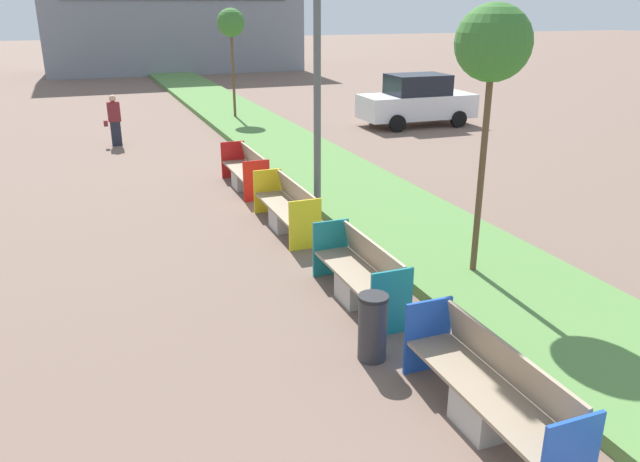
{
  "coord_description": "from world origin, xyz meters",
  "views": [
    {
      "loc": [
        -2.72,
        -0.45,
        4.22
      ],
      "look_at": [
        0.9,
        8.86,
        0.6
      ],
      "focal_mm": 35.0,
      "sensor_mm": 36.0,
      "label": 1
    }
  ],
  "objects_px": {
    "bench_blue_frame": "(489,396)",
    "bench_red_frame": "(246,173)",
    "bench_teal_frame": "(360,278)",
    "bench_yellow_frame": "(287,211)",
    "parked_car_distant": "(417,101)",
    "sapling_tree_far": "(231,24)",
    "pedestrian_walking": "(114,120)",
    "sapling_tree_near": "(493,46)",
    "litter_bin": "(373,327)"
  },
  "relations": [
    {
      "from": "sapling_tree_far",
      "to": "litter_bin",
      "type": "bearing_deg",
      "value": -98.39
    },
    {
      "from": "bench_teal_frame",
      "to": "sapling_tree_near",
      "type": "height_order",
      "value": "sapling_tree_near"
    },
    {
      "from": "bench_yellow_frame",
      "to": "parked_car_distant",
      "type": "distance_m",
      "value": 12.2
    },
    {
      "from": "bench_blue_frame",
      "to": "pedestrian_walking",
      "type": "relative_size",
      "value": 1.53
    },
    {
      "from": "bench_teal_frame",
      "to": "bench_yellow_frame",
      "type": "bearing_deg",
      "value": 89.96
    },
    {
      "from": "bench_red_frame",
      "to": "sapling_tree_near",
      "type": "distance_m",
      "value": 7.66
    },
    {
      "from": "bench_blue_frame",
      "to": "sapling_tree_far",
      "type": "bearing_deg",
      "value": 83.94
    },
    {
      "from": "litter_bin",
      "to": "pedestrian_walking",
      "type": "distance_m",
      "value": 14.66
    },
    {
      "from": "bench_red_frame",
      "to": "litter_bin",
      "type": "relative_size",
      "value": 2.57
    },
    {
      "from": "bench_teal_frame",
      "to": "bench_yellow_frame",
      "type": "xyz_separation_m",
      "value": [
        0.0,
        3.48,
        0.01
      ]
    },
    {
      "from": "litter_bin",
      "to": "sapling_tree_far",
      "type": "xyz_separation_m",
      "value": [
        2.58,
        17.51,
        3.12
      ]
    },
    {
      "from": "sapling_tree_far",
      "to": "parked_car_distant",
      "type": "relative_size",
      "value": 0.98
    },
    {
      "from": "pedestrian_walking",
      "to": "bench_red_frame",
      "type": "bearing_deg",
      "value": -67.77
    },
    {
      "from": "sapling_tree_far",
      "to": "pedestrian_walking",
      "type": "height_order",
      "value": "sapling_tree_far"
    },
    {
      "from": "parked_car_distant",
      "to": "bench_red_frame",
      "type": "bearing_deg",
      "value": -142.38
    },
    {
      "from": "bench_blue_frame",
      "to": "litter_bin",
      "type": "height_order",
      "value": "bench_blue_frame"
    },
    {
      "from": "sapling_tree_near",
      "to": "sapling_tree_far",
      "type": "height_order",
      "value": "sapling_tree_near"
    },
    {
      "from": "bench_red_frame",
      "to": "pedestrian_walking",
      "type": "relative_size",
      "value": 1.42
    },
    {
      "from": "pedestrian_walking",
      "to": "bench_blue_frame",
      "type": "bearing_deg",
      "value": -80.93
    },
    {
      "from": "litter_bin",
      "to": "sapling_tree_near",
      "type": "distance_m",
      "value": 4.43
    },
    {
      "from": "bench_teal_frame",
      "to": "pedestrian_walking",
      "type": "bearing_deg",
      "value": 101.26
    },
    {
      "from": "bench_yellow_frame",
      "to": "litter_bin",
      "type": "distance_m",
      "value": 5.06
    },
    {
      "from": "litter_bin",
      "to": "sapling_tree_far",
      "type": "height_order",
      "value": "sapling_tree_far"
    },
    {
      "from": "bench_blue_frame",
      "to": "sapling_tree_near",
      "type": "distance_m",
      "value": 5.06
    },
    {
      "from": "bench_teal_frame",
      "to": "sapling_tree_far",
      "type": "distance_m",
      "value": 16.4
    },
    {
      "from": "bench_yellow_frame",
      "to": "pedestrian_walking",
      "type": "xyz_separation_m",
      "value": [
        -2.58,
        9.48,
        0.42
      ]
    },
    {
      "from": "bench_yellow_frame",
      "to": "parked_car_distant",
      "type": "bearing_deg",
      "value": 48.44
    },
    {
      "from": "bench_blue_frame",
      "to": "bench_red_frame",
      "type": "height_order",
      "value": "same"
    },
    {
      "from": "litter_bin",
      "to": "pedestrian_walking",
      "type": "relative_size",
      "value": 0.55
    },
    {
      "from": "bench_yellow_frame",
      "to": "sapling_tree_far",
      "type": "distance_m",
      "value": 13.04
    },
    {
      "from": "bench_red_frame",
      "to": "sapling_tree_far",
      "type": "relative_size",
      "value": 0.55
    },
    {
      "from": "bench_red_frame",
      "to": "sapling_tree_far",
      "type": "bearing_deg",
      "value": 77.65
    },
    {
      "from": "sapling_tree_near",
      "to": "pedestrian_walking",
      "type": "xyz_separation_m",
      "value": [
        -4.62,
        12.92,
        -2.87
      ]
    },
    {
      "from": "bench_teal_frame",
      "to": "sapling_tree_near",
      "type": "bearing_deg",
      "value": 1.09
    },
    {
      "from": "bench_blue_frame",
      "to": "bench_teal_frame",
      "type": "bearing_deg",
      "value": 90.05
    },
    {
      "from": "bench_blue_frame",
      "to": "sapling_tree_far",
      "type": "xyz_separation_m",
      "value": [
        2.04,
        19.18,
        3.19
      ]
    },
    {
      "from": "pedestrian_walking",
      "to": "parked_car_distant",
      "type": "height_order",
      "value": "parked_car_distant"
    },
    {
      "from": "bench_blue_frame",
      "to": "pedestrian_walking",
      "type": "xyz_separation_m",
      "value": [
        -2.58,
        16.19,
        0.42
      ]
    },
    {
      "from": "parked_car_distant",
      "to": "pedestrian_walking",
      "type": "bearing_deg",
      "value": 179.31
    },
    {
      "from": "bench_teal_frame",
      "to": "bench_red_frame",
      "type": "distance_m",
      "value": 6.65
    },
    {
      "from": "bench_yellow_frame",
      "to": "sapling_tree_far",
      "type": "height_order",
      "value": "sapling_tree_far"
    },
    {
      "from": "bench_yellow_frame",
      "to": "parked_car_distant",
      "type": "relative_size",
      "value": 0.56
    },
    {
      "from": "parked_car_distant",
      "to": "bench_yellow_frame",
      "type": "bearing_deg",
      "value": -130.28
    },
    {
      "from": "bench_blue_frame",
      "to": "sapling_tree_near",
      "type": "xyz_separation_m",
      "value": [
        2.04,
        3.26,
        3.29
      ]
    },
    {
      "from": "sapling_tree_far",
      "to": "pedestrian_walking",
      "type": "xyz_separation_m",
      "value": [
        -4.62,
        -2.99,
        -2.76
      ]
    },
    {
      "from": "litter_bin",
      "to": "sapling_tree_near",
      "type": "xyz_separation_m",
      "value": [
        2.58,
        1.59,
        3.23
      ]
    },
    {
      "from": "bench_teal_frame",
      "to": "bench_red_frame",
      "type": "xyz_separation_m",
      "value": [
        0.0,
        6.65,
        0.0
      ]
    },
    {
      "from": "bench_red_frame",
      "to": "litter_bin",
      "type": "distance_m",
      "value": 8.22
    },
    {
      "from": "bench_teal_frame",
      "to": "bench_yellow_frame",
      "type": "relative_size",
      "value": 0.92
    },
    {
      "from": "bench_blue_frame",
      "to": "parked_car_distant",
      "type": "relative_size",
      "value": 0.58
    }
  ]
}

